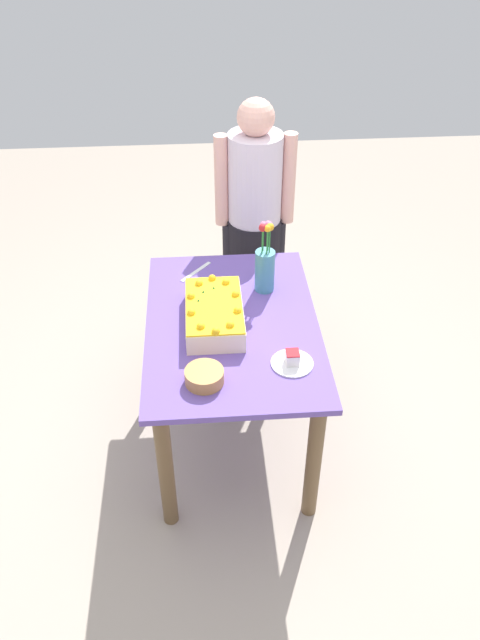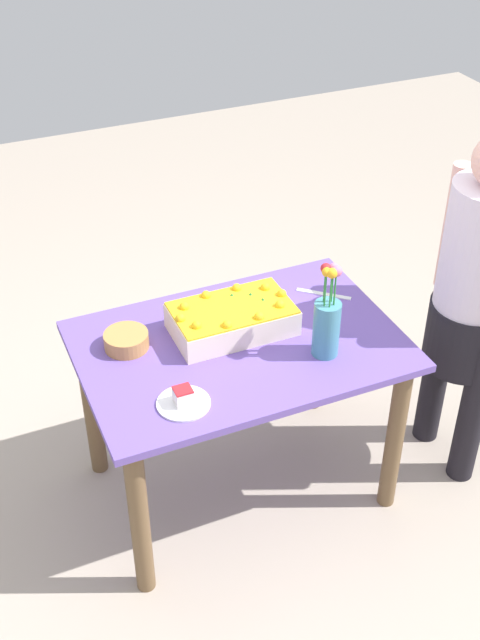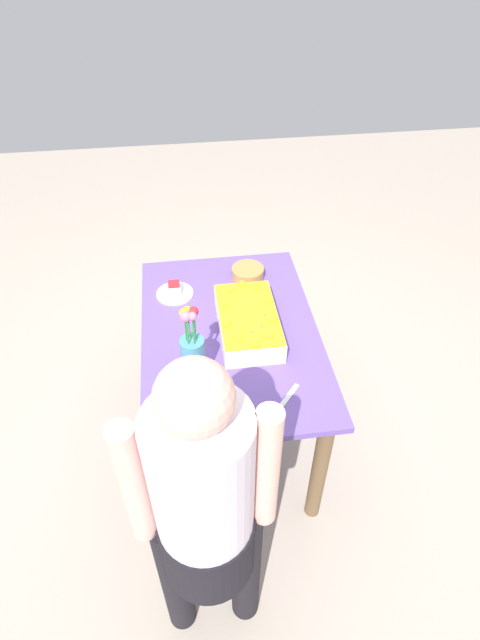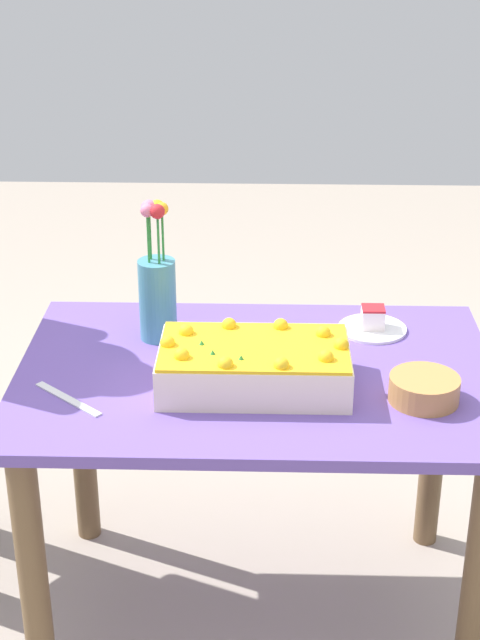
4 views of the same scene
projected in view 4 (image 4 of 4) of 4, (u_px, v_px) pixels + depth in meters
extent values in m
plane|color=#AA9C8C|center=(255.00, 608.00, 2.73)|extent=(8.00, 8.00, 0.00)
cube|color=#664CA4|center=(257.00, 376.00, 2.42)|extent=(1.18, 0.80, 0.03)
cylinder|color=brown|center=(33.00, 579.00, 2.29)|extent=(0.07, 0.07, 0.72)
cylinder|color=brown|center=(477.00, 588.00, 2.27)|extent=(0.07, 0.07, 0.72)
cylinder|color=brown|center=(82.00, 433.00, 2.88)|extent=(0.07, 0.07, 0.72)
cylinder|color=brown|center=(434.00, 439.00, 2.86)|extent=(0.07, 0.07, 0.72)
cube|color=#F9E5CA|center=(254.00, 368.00, 2.31)|extent=(0.45, 0.26, 0.10)
cube|color=yellow|center=(254.00, 347.00, 2.29)|extent=(0.44, 0.26, 0.01)
sphere|color=yellow|center=(341.00, 345.00, 2.28)|extent=(0.04, 0.04, 0.04)
sphere|color=yellow|center=(323.00, 333.00, 2.34)|extent=(0.04, 0.04, 0.04)
sphere|color=yellow|center=(281.00, 326.00, 2.38)|extent=(0.04, 0.04, 0.04)
sphere|color=yellow|center=(229.00, 325.00, 2.38)|extent=(0.04, 0.04, 0.04)
sphere|color=yellow|center=(186.00, 331.00, 2.35)|extent=(0.04, 0.04, 0.04)
sphere|color=yellow|center=(168.00, 343.00, 2.29)|extent=(0.04, 0.04, 0.04)
sphere|color=yellow|center=(182.00, 356.00, 2.24)|extent=(0.04, 0.04, 0.04)
sphere|color=yellow|center=(226.00, 364.00, 2.20)|extent=(0.04, 0.04, 0.04)
sphere|color=yellow|center=(281.00, 365.00, 2.19)|extent=(0.04, 0.04, 0.04)
sphere|color=yellow|center=(326.00, 357.00, 2.23)|extent=(0.04, 0.04, 0.04)
cone|color=#2D8438|center=(241.00, 359.00, 2.23)|extent=(0.02, 0.02, 0.02)
cone|color=#2D8438|center=(202.00, 344.00, 2.30)|extent=(0.02, 0.02, 0.02)
cone|color=#2D8438|center=(213.00, 353.00, 2.25)|extent=(0.02, 0.02, 0.02)
cylinder|color=white|center=(372.00, 329.00, 2.62)|extent=(0.18, 0.18, 0.01)
cube|color=white|center=(373.00, 318.00, 2.60)|extent=(0.06, 0.06, 0.05)
cube|color=red|center=(374.00, 308.00, 2.59)|extent=(0.06, 0.06, 0.01)
cube|color=silver|center=(68.00, 399.00, 2.28)|extent=(0.18, 0.16, 0.00)
cylinder|color=teal|center=(158.00, 300.00, 2.53)|extent=(0.10, 0.10, 0.22)
cylinder|color=#2D8438|center=(163.00, 235.00, 2.46)|extent=(0.01, 0.01, 0.14)
sphere|color=#F9A920|center=(162.00, 209.00, 2.43)|extent=(0.03, 0.03, 0.03)
cylinder|color=#2D8438|center=(158.00, 233.00, 2.47)|extent=(0.01, 0.01, 0.14)
sphere|color=#F4A91E|center=(157.00, 207.00, 2.44)|extent=(0.04, 0.04, 0.04)
cylinder|color=#2D8438|center=(150.00, 234.00, 2.47)|extent=(0.01, 0.01, 0.14)
sphere|color=pink|center=(149.00, 208.00, 2.44)|extent=(0.04, 0.04, 0.04)
cylinder|color=#2D8438|center=(148.00, 237.00, 2.45)|extent=(0.01, 0.01, 0.14)
sphere|color=#D56E92|center=(147.00, 211.00, 2.42)|extent=(0.03, 0.03, 0.03)
cylinder|color=#2D8438|center=(158.00, 238.00, 2.44)|extent=(0.01, 0.01, 0.14)
sphere|color=red|center=(157.00, 212.00, 2.41)|extent=(0.04, 0.04, 0.04)
cylinder|color=#B98144|center=(424.00, 389.00, 2.26)|extent=(0.16, 0.16, 0.06)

